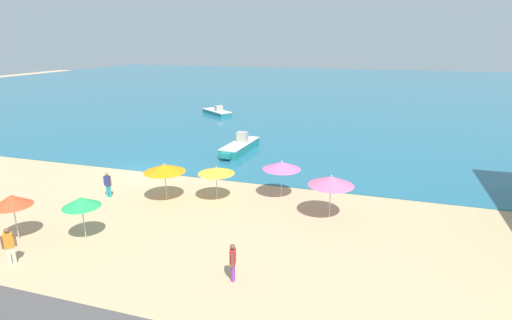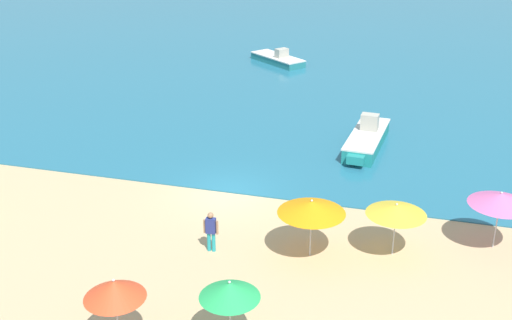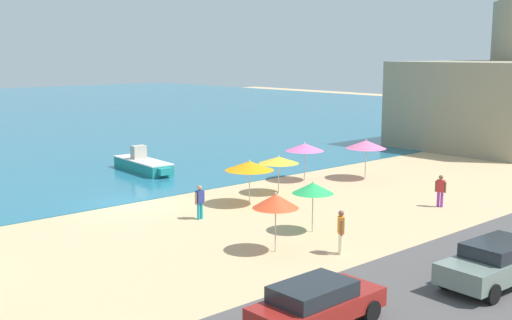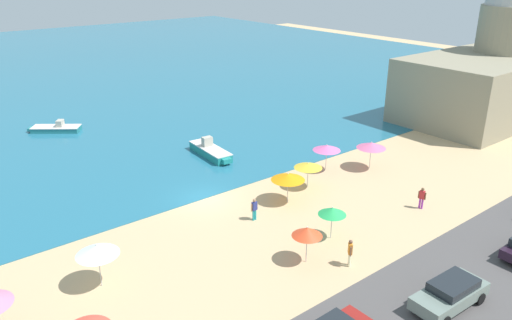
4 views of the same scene
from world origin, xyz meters
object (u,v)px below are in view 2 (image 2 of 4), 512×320
at_px(beach_umbrella_3, 312,207).
at_px(skiff_offshore, 367,139).
at_px(beach_umbrella_1, 114,289).
at_px(beach_umbrella_7, 230,290).
at_px(beach_umbrella_5, 501,199).
at_px(bather_0, 211,230).
at_px(beach_umbrella_6, 396,210).
at_px(skiff_nearshore, 278,59).

distance_m(beach_umbrella_3, skiff_offshore, 11.34).
height_order(beach_umbrella_1, beach_umbrella_3, beach_umbrella_1).
relative_size(beach_umbrella_7, skiff_offshore, 0.39).
relative_size(beach_umbrella_5, bather_0, 1.46).
relative_size(beach_umbrella_6, skiff_nearshore, 0.45).
xyz_separation_m(beach_umbrella_3, beach_umbrella_5, (6.51, 2.44, 0.03)).
height_order(beach_umbrella_7, skiff_offshore, beach_umbrella_7).
relative_size(beach_umbrella_3, skiff_offshore, 0.43).
bearing_deg(bather_0, beach_umbrella_6, 13.54).
distance_m(beach_umbrella_1, beach_umbrella_5, 14.09).
height_order(bather_0, skiff_offshore, skiff_offshore).
bearing_deg(beach_umbrella_3, beach_umbrella_7, -102.88).
bearing_deg(beach_umbrella_3, bather_0, -169.79).
relative_size(beach_umbrella_6, beach_umbrella_7, 0.98).
height_order(beach_umbrella_6, bather_0, beach_umbrella_6).
bearing_deg(beach_umbrella_6, beach_umbrella_1, -134.38).
height_order(beach_umbrella_1, beach_umbrella_7, beach_umbrella_1).
xyz_separation_m(beach_umbrella_3, bather_0, (-3.59, -0.65, -1.11)).
distance_m(beach_umbrella_1, bather_0, 6.03).
xyz_separation_m(beach_umbrella_6, beach_umbrella_7, (-4.18, -6.47, 0.08)).
xyz_separation_m(skiff_nearshore, skiff_offshore, (8.65, -15.70, 0.12)).
distance_m(beach_umbrella_7, bather_0, 5.52).
bearing_deg(beach_umbrella_1, beach_umbrella_5, 39.47).
xyz_separation_m(beach_umbrella_1, beach_umbrella_7, (3.10, 0.97, -0.09)).
height_order(beach_umbrella_1, skiff_nearshore, beach_umbrella_1).
height_order(beach_umbrella_6, beach_umbrella_7, beach_umbrella_7).
bearing_deg(skiff_nearshore, bather_0, -81.08).
xyz_separation_m(beach_umbrella_3, skiff_offshore, (0.73, 11.22, -1.50)).
bearing_deg(beach_umbrella_1, beach_umbrella_6, 45.62).
xyz_separation_m(beach_umbrella_1, skiff_offshore, (5.10, 17.74, -1.51)).
distance_m(skiff_nearshore, skiff_offshore, 17.92).
relative_size(beach_umbrella_6, bather_0, 1.37).
height_order(skiff_nearshore, skiff_offshore, skiff_offshore).
bearing_deg(bather_0, skiff_offshore, 69.97).
height_order(beach_umbrella_1, beach_umbrella_5, beach_umbrella_1).
height_order(beach_umbrella_6, skiff_nearshore, beach_umbrella_6).
relative_size(beach_umbrella_3, bather_0, 1.54).
bearing_deg(beach_umbrella_6, skiff_nearshore, 112.60).
height_order(beach_umbrella_3, skiff_nearshore, beach_umbrella_3).
bearing_deg(skiff_offshore, beach_umbrella_7, -96.81).
bearing_deg(skiff_nearshore, beach_umbrella_5, -59.50).
xyz_separation_m(beach_umbrella_7, bather_0, (-2.32, 4.90, -1.03)).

